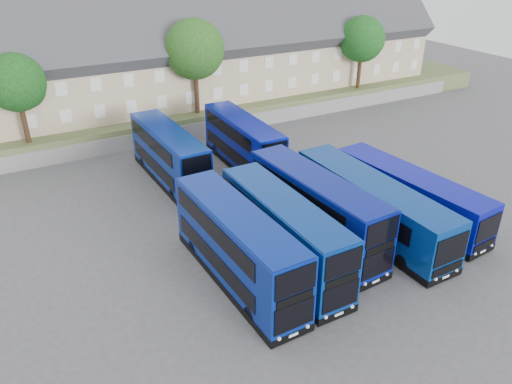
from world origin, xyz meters
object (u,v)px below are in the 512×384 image
object	(u,v)px
dd_front_left	(238,248)
tree_mid	(195,51)
tree_west	(18,84)
coach_east_a	(371,207)
dd_front_mid	(283,235)
tree_far	(364,25)
tree_east	(362,41)

from	to	relation	value
dd_front_left	tree_mid	xyz separation A→B (m)	(7.74, 24.28, 5.82)
tree_west	coach_east_a	bearing A→B (deg)	-50.99
coach_east_a	dd_front_mid	bearing A→B (deg)	-175.13
dd_front_left	coach_east_a	size ratio (longest dim) A/B	0.85
dd_front_mid	tree_mid	distance (m)	25.38
dd_front_left	coach_east_a	bearing A→B (deg)	2.43
tree_west	tree_mid	distance (m)	16.04
tree_mid	tree_far	xyz separation A→B (m)	(26.00, 6.50, -0.34)
dd_front_mid	coach_east_a	size ratio (longest dim) A/B	0.83
dd_front_left	tree_west	bearing A→B (deg)	107.25
tree_mid	tree_east	world-z (taller)	tree_mid
tree_west	tree_far	xyz separation A→B (m)	(42.00, 7.00, 0.68)
coach_east_a	dd_front_left	bearing A→B (deg)	-176.61
dd_front_mid	tree_west	distance (m)	26.74
coach_east_a	tree_east	xyz separation A→B (m)	(17.37, 22.99, 5.58)
dd_front_mid	coach_east_a	bearing A→B (deg)	5.34
dd_front_left	coach_east_a	distance (m)	10.41
dd_front_mid	tree_mid	xyz separation A→B (m)	(4.69, 24.24, 5.87)
dd_front_left	tree_east	xyz separation A→B (m)	(27.74, 23.78, 5.15)
coach_east_a	tree_west	bearing A→B (deg)	128.07
tree_mid	dd_front_mid	bearing A→B (deg)	-100.96
dd_front_left	tree_far	bearing A→B (deg)	40.47
dd_front_mid	tree_east	world-z (taller)	tree_east
dd_front_mid	tree_far	world-z (taller)	tree_far
dd_front_left	dd_front_mid	world-z (taller)	dd_front_left
tree_east	dd_front_mid	bearing A→B (deg)	-136.13
dd_front_mid	coach_east_a	distance (m)	7.37
tree_west	tree_east	distance (m)	36.00
dd_front_left	tree_west	world-z (taller)	tree_west
dd_front_left	tree_west	xyz separation A→B (m)	(-8.26, 23.78, 4.81)
tree_west	tree_far	bearing A→B (deg)	9.46
dd_front_left	tree_mid	world-z (taller)	tree_mid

